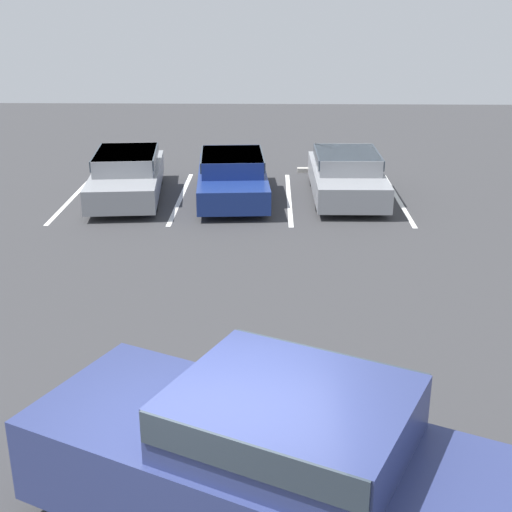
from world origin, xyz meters
TOP-DOWN VIEW (x-y plane):
  - stall_stripe_a at (-4.91, 12.96)m, footprint 0.12×5.16m
  - stall_stripe_b at (-1.95, 12.96)m, footprint 0.12×5.16m
  - stall_stripe_c at (1.01, 12.96)m, footprint 0.12×5.16m
  - stall_stripe_d at (3.98, 12.96)m, footprint 0.12×5.16m
  - pickup_truck at (1.03, -0.18)m, footprint 6.38×4.44m
  - parked_sedan_a at (-3.40, 12.96)m, footprint 2.21×4.80m
  - parked_sedan_b at (-0.53, 12.91)m, footprint 2.12×4.54m
  - parked_sedan_c at (2.56, 13.07)m, footprint 1.87×4.39m
  - wheel_stop_curb at (2.23, 15.89)m, footprint 1.79×0.20m

SIDE VIEW (x-z plane):
  - stall_stripe_a at x=-4.91m, z-range 0.00..0.01m
  - stall_stripe_b at x=-1.95m, z-range 0.00..0.01m
  - stall_stripe_c at x=1.01m, z-range 0.00..0.01m
  - stall_stripe_d at x=3.98m, z-range 0.00..0.01m
  - wheel_stop_curb at x=2.23m, z-range 0.00..0.14m
  - parked_sedan_b at x=-0.53m, z-range 0.04..1.26m
  - parked_sedan_c at x=2.56m, z-range 0.04..1.29m
  - parked_sedan_a at x=-3.40m, z-range 0.04..1.29m
  - pickup_truck at x=1.03m, z-range 0.01..1.83m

